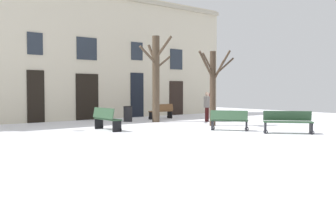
% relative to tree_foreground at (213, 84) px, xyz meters
% --- Properties ---
extents(ground_plane, '(33.20, 33.20, 0.00)m').
position_rel_tree_foreground_xyz_m(ground_plane, '(-2.70, -1.65, -1.99)').
color(ground_plane, white).
extents(building_facade, '(20.75, 0.60, 7.57)m').
position_rel_tree_foreground_xyz_m(building_facade, '(-2.70, 7.30, 1.83)').
color(building_facade, beige).
rests_on(building_facade, ground).
extents(tree_foreground, '(2.32, 0.77, 3.67)m').
position_rel_tree_foreground_xyz_m(tree_foreground, '(0.00, 0.00, 0.00)').
color(tree_foreground, '#423326').
rests_on(tree_foreground, ground).
extents(tree_right_of_center, '(2.26, 1.76, 4.57)m').
position_rel_tree_foreground_xyz_m(tree_right_of_center, '(-0.86, 3.38, 0.45)').
color(tree_right_of_center, '#4C3D2D').
rests_on(tree_right_of_center, ground).
extents(litter_bin, '(0.49, 0.49, 0.83)m').
position_rel_tree_foreground_xyz_m(litter_bin, '(-1.85, 4.60, -1.58)').
color(litter_bin, black).
rests_on(litter_bin, ground).
extents(bench_near_lamp, '(1.62, 1.72, 0.89)m').
position_rel_tree_foreground_xyz_m(bench_near_lamp, '(0.01, -4.07, -1.53)').
color(bench_near_lamp, '#2D4C33').
rests_on(bench_near_lamp, ground).
extents(bench_near_center_tree, '(1.25, 1.52, 0.87)m').
position_rel_tree_foreground_xyz_m(bench_near_center_tree, '(-1.03, -1.93, -1.55)').
color(bench_near_center_tree, '#2D4C33').
rests_on(bench_near_center_tree, ground).
extents(bench_back_to_back_left, '(0.52, 1.74, 0.97)m').
position_rel_tree_foreground_xyz_m(bench_back_to_back_left, '(-4.99, 1.43, -1.49)').
color(bench_back_to_back_left, '#2D4C33').
rests_on(bench_back_to_back_left, ground).
extents(bench_facing_shops, '(1.61, 0.54, 0.88)m').
position_rel_tree_foreground_xyz_m(bench_facing_shops, '(0.67, 4.87, -1.54)').
color(bench_facing_shops, brown).
rests_on(bench_facing_shops, ground).
extents(person_strolling, '(0.44, 0.37, 1.76)m').
position_rel_tree_foreground_xyz_m(person_strolling, '(3.32, 3.34, -1.01)').
color(person_strolling, black).
rests_on(person_strolling, ground).
extents(person_crossing_plaza, '(0.43, 0.35, 1.60)m').
position_rel_tree_foreground_xyz_m(person_crossing_plaza, '(1.42, 1.84, -1.12)').
color(person_crossing_plaza, '#350F0F').
rests_on(person_crossing_plaza, ground).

